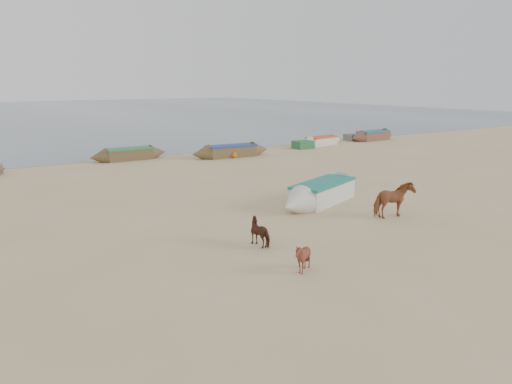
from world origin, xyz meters
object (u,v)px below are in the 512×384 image
at_px(calf_right, 262,232).
at_px(near_canoe, 323,192).
at_px(cow_adult, 393,200).
at_px(calf_front, 303,257).

distance_m(calf_right, near_canoe, 6.72).
height_order(cow_adult, near_canoe, cow_adult).
bearing_deg(calf_front, near_canoe, 145.81).
bearing_deg(near_canoe, calf_front, -156.17).
bearing_deg(cow_adult, calf_front, 116.95).
xyz_separation_m(calf_front, near_canoe, (6.17, 6.18, 0.03)).
height_order(cow_adult, calf_front, cow_adult).
bearing_deg(calf_front, calf_right, -178.20).
xyz_separation_m(cow_adult, near_canoe, (-0.63, 3.55, -0.24)).
bearing_deg(calf_right, cow_adult, -120.16).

